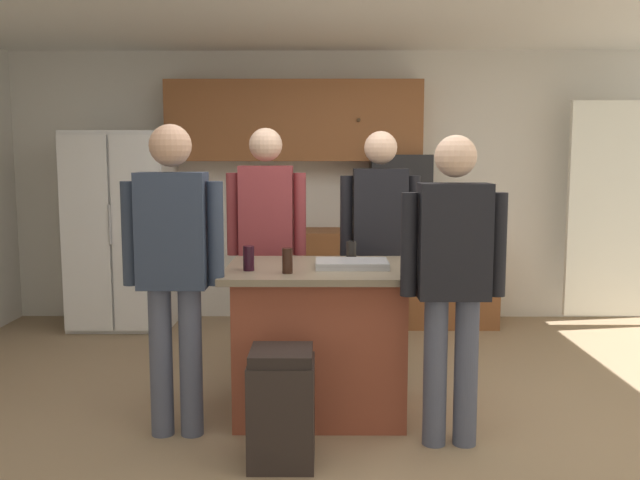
# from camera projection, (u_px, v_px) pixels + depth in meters

# --- Properties ---
(floor) EXTENTS (7.04, 7.04, 0.00)m
(floor) POSITION_uv_depth(u_px,v_px,m) (344.00, 422.00, 4.16)
(floor) COLOR #937A5B
(floor) RESTS_ON ground
(back_wall) EXTENTS (6.40, 0.10, 2.60)m
(back_wall) POSITION_uv_depth(u_px,v_px,m) (336.00, 186.00, 6.78)
(back_wall) COLOR silver
(back_wall) RESTS_ON ground
(french_door_window_panel) EXTENTS (0.90, 0.06, 2.00)m
(french_door_window_panel) POSITION_uv_depth(u_px,v_px,m) (616.00, 210.00, 6.40)
(french_door_window_panel) COLOR white
(french_door_window_panel) RESTS_ON ground
(cabinet_run_upper) EXTENTS (2.40, 0.38, 0.75)m
(cabinet_run_upper) POSITION_uv_depth(u_px,v_px,m) (294.00, 121.00, 6.51)
(cabinet_run_upper) COLOR brown
(cabinet_run_lower) EXTENTS (1.80, 0.63, 0.90)m
(cabinet_run_lower) POSITION_uv_depth(u_px,v_px,m) (399.00, 277.00, 6.57)
(cabinet_run_lower) COLOR brown
(cabinet_run_lower) RESTS_ON ground
(refrigerator) EXTENTS (0.91, 0.76, 1.82)m
(refrigerator) POSITION_uv_depth(u_px,v_px,m) (123.00, 230.00, 6.43)
(refrigerator) COLOR white
(refrigerator) RESTS_ON ground
(microwave_over_range) EXTENTS (0.56, 0.40, 0.32)m
(microwave_over_range) POSITION_uv_depth(u_px,v_px,m) (400.00, 172.00, 6.46)
(microwave_over_range) COLOR black
(kitchen_island) EXTENTS (1.15, 0.92, 0.92)m
(kitchen_island) POSITION_uv_depth(u_px,v_px,m) (320.00, 339.00, 4.28)
(kitchen_island) COLOR brown
(kitchen_island) RESTS_ON ground
(person_guest_left) EXTENTS (0.57, 0.24, 1.80)m
(person_guest_left) POSITION_uv_depth(u_px,v_px,m) (266.00, 233.00, 4.94)
(person_guest_left) COLOR #4C5166
(person_guest_left) RESTS_ON ground
(person_guest_right) EXTENTS (0.57, 0.23, 1.77)m
(person_guest_right) POSITION_uv_depth(u_px,v_px,m) (173.00, 258.00, 3.85)
(person_guest_right) COLOR #4C5166
(person_guest_right) RESTS_ON ground
(person_host_foreground) EXTENTS (0.57, 0.22, 1.71)m
(person_host_foreground) POSITION_uv_depth(u_px,v_px,m) (453.00, 269.00, 3.72)
(person_host_foreground) COLOR #4C5166
(person_host_foreground) RESTS_ON ground
(person_elder_center) EXTENTS (0.57, 0.23, 1.77)m
(person_elder_center) POSITION_uv_depth(u_px,v_px,m) (380.00, 235.00, 4.92)
(person_elder_center) COLOR #232D4C
(person_elder_center) RESTS_ON ground
(glass_pilsner) EXTENTS (0.07, 0.07, 0.15)m
(glass_pilsner) POSITION_uv_depth(u_px,v_px,m) (249.00, 258.00, 4.07)
(glass_pilsner) COLOR black
(glass_pilsner) RESTS_ON kitchen_island
(glass_dark_ale) EXTENTS (0.06, 0.06, 0.15)m
(glass_dark_ale) POSITION_uv_depth(u_px,v_px,m) (287.00, 261.00, 3.98)
(glass_dark_ale) COLOR black
(glass_dark_ale) RESTS_ON kitchen_island
(glass_short_whisky) EXTENTS (0.06, 0.06, 0.13)m
(glass_short_whisky) POSITION_uv_depth(u_px,v_px,m) (351.00, 251.00, 4.43)
(glass_short_whisky) COLOR black
(glass_short_whisky) RESTS_ON kitchen_island
(serving_tray) EXTENTS (0.44, 0.30, 0.04)m
(serving_tray) POSITION_uv_depth(u_px,v_px,m) (352.00, 264.00, 4.20)
(serving_tray) COLOR #B7B7BC
(serving_tray) RESTS_ON kitchen_island
(trash_bin) EXTENTS (0.34, 0.34, 0.61)m
(trash_bin) POSITION_uv_depth(u_px,v_px,m) (282.00, 407.00, 3.57)
(trash_bin) COLOR black
(trash_bin) RESTS_ON ground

